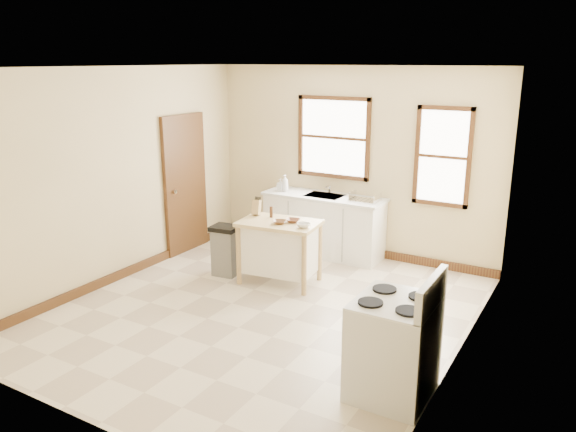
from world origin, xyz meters
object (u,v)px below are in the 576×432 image
object	(u,v)px
dish_rack	(365,197)
bowl_c	(303,225)
trash_bin	(226,251)
bowl_a	(279,222)
soap_bottle_a	(285,183)
knife_block	(256,208)
bowl_b	(293,221)
kitchen_island	(279,252)
soap_bottle_b	(280,185)
gas_stove	(394,334)
pepper_grinder	(271,212)

from	to	relation	value
dish_rack	bowl_c	xyz separation A→B (m)	(-0.25, -1.37, -0.10)
trash_bin	bowl_a	bearing A→B (deg)	-2.21
soap_bottle_a	knife_block	size ratio (longest dim) A/B	1.29
bowl_b	knife_block	bearing A→B (deg)	175.25
kitchen_island	bowl_a	bearing A→B (deg)	-64.78
dish_rack	trash_bin	size ratio (longest dim) A/B	0.59
soap_bottle_b	bowl_c	world-z (taller)	soap_bottle_b
soap_bottle_a	kitchen_island	distance (m)	1.53
soap_bottle_a	bowl_c	size ratio (longest dim) A/B	1.50
bowl_c	bowl_b	bearing A→B (deg)	149.04
knife_block	bowl_b	world-z (taller)	knife_block
gas_stove	soap_bottle_a	bearing A→B (deg)	133.77
kitchen_island	gas_stove	world-z (taller)	gas_stove
dish_rack	bowl_c	bearing A→B (deg)	-99.39
knife_block	bowl_a	world-z (taller)	knife_block
bowl_b	soap_bottle_b	bearing A→B (deg)	127.43
bowl_a	dish_rack	bearing A→B (deg)	66.46
soap_bottle_b	kitchen_island	distance (m)	1.54
dish_rack	bowl_b	size ratio (longest dim) A/B	2.34
knife_block	gas_stove	distance (m)	3.24
bowl_a	trash_bin	distance (m)	0.97
bowl_b	trash_bin	world-z (taller)	bowl_b
soap_bottle_b	pepper_grinder	world-z (taller)	soap_bottle_b
bowl_c	soap_bottle_a	bearing A→B (deg)	128.39
bowl_b	gas_stove	bearing A→B (deg)	-41.42
dish_rack	bowl_b	world-z (taller)	dish_rack
bowl_a	gas_stove	distance (m)	2.73
soap_bottle_a	knife_block	bearing A→B (deg)	-70.64
soap_bottle_a	bowl_c	world-z (taller)	soap_bottle_a
bowl_c	kitchen_island	bearing A→B (deg)	169.42
soap_bottle_b	knife_block	bearing A→B (deg)	-75.10
trash_bin	gas_stove	size ratio (longest dim) A/B	0.60
gas_stove	knife_block	bearing A→B (deg)	145.02
dish_rack	knife_block	world-z (taller)	knife_block
knife_block	bowl_a	size ratio (longest dim) A/B	1.15
kitchen_island	bowl_b	world-z (taller)	bowl_b
soap_bottle_a	bowl_c	xyz separation A→B (m)	(1.04, -1.32, -0.18)
soap_bottle_a	knife_block	world-z (taller)	soap_bottle_a
soap_bottle_a	bowl_a	bearing A→B (deg)	-53.70
bowl_c	trash_bin	xyz separation A→B (m)	(-1.17, -0.07, -0.52)
bowl_c	soap_bottle_b	bearing A→B (deg)	130.68
kitchen_island	knife_block	world-z (taller)	knife_block
soap_bottle_b	trash_bin	xyz separation A→B (m)	(-0.06, -1.37, -0.66)
pepper_grinder	trash_bin	bearing A→B (deg)	-155.44
dish_rack	bowl_a	bearing A→B (deg)	-112.44
soap_bottle_a	bowl_c	bearing A→B (deg)	-43.01
pepper_grinder	soap_bottle_a	bearing A→B (deg)	111.72
soap_bottle_b	trash_bin	distance (m)	1.52
pepper_grinder	gas_stove	bearing A→B (deg)	-37.58
knife_block	kitchen_island	bearing A→B (deg)	-27.68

